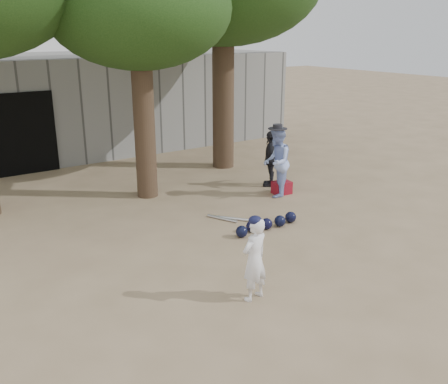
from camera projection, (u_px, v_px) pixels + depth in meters
ground at (228, 268)px, 8.25m from camera, size 70.00×70.00×0.00m
boy_player at (254, 259)px, 7.14m from camera, size 0.51×0.38×1.26m
spectator_blue at (276, 162)px, 11.63m from camera, size 1.00×1.00×1.64m
spectator_dark at (270, 159)px, 12.43m from camera, size 0.81×0.83×1.40m
red_bag at (282, 188)px, 11.97m from camera, size 0.46×0.37×0.30m
back_building at (43, 104)px, 15.88m from camera, size 16.00×5.24×3.00m
helmet_row at (267, 224)px, 9.83m from camera, size 1.51×0.33×0.23m
bat_pile at (228, 218)px, 10.35m from camera, size 0.60×0.76×0.06m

